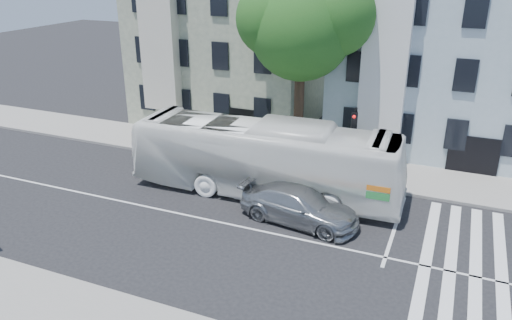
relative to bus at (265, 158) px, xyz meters
The scene contains 9 objects.
ground 4.04m from the bus, 89.02° to the right, with size 120.00×120.00×0.00m, color black.
sidewalk_far 4.77m from the bus, 89.21° to the left, with size 80.00×4.00×0.15m, color gray.
building_left 13.85m from the bus, 121.29° to the left, with size 12.00×10.00×11.00m, color gray.
building_right 13.91m from the bus, 58.27° to the left, with size 12.00×10.00×11.00m, color #A5BAC4.
street_tree 7.88m from the bus, 88.66° to the left, with size 7.30×5.90×11.10m.
bus is the anchor object (origin of this frame).
sedan 3.42m from the bus, 40.31° to the right, with size 5.43×2.21×1.58m, color #A5A8AC.
hedge 4.20m from the bus, 125.81° to the left, with size 8.50×0.84×0.70m, color #316520, non-canonical shape.
traffic_signal 4.53m from the bus, 32.00° to the left, with size 0.43×0.53×4.21m.
Camera 1 is at (8.28, -17.45, 11.00)m, focal length 35.00 mm.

